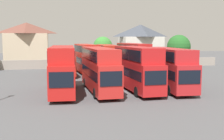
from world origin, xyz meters
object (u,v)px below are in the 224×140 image
object	(u,v)px
bus_2	(99,67)
bus_7	(107,58)
bus_4	(168,66)
house_terrace_centre	(140,43)
tree_right_of_lot	(103,46)
bus_1	(63,67)
bus_8	(133,57)
house_terrace_left	(27,44)
bus_3	(137,66)
bus_6	(86,58)
bus_5	(64,63)
tree_behind_wall	(179,47)

from	to	relation	value
bus_2	bus_7	world-z (taller)	bus_2
bus_2	bus_4	world-z (taller)	bus_2
house_terrace_centre	tree_right_of_lot	bearing A→B (deg)	-147.74
bus_1	bus_8	world-z (taller)	bus_1
house_terrace_left	bus_3	bearing A→B (deg)	-66.60
bus_6	house_terrace_centre	world-z (taller)	house_terrace_centre
bus_3	bus_4	world-z (taller)	bus_3
bus_5	tree_behind_wall	size ratio (longest dim) A/B	1.69
bus_3	bus_7	xyz separation A→B (m)	(-0.46, 16.18, -0.09)
bus_3	bus_1	bearing A→B (deg)	-94.63
bus_6	tree_behind_wall	distance (m)	21.65
bus_5	bus_8	size ratio (longest dim) A/B	0.94
bus_4	tree_behind_wall	xyz separation A→B (m)	(12.17, 23.65, 1.52)
bus_7	bus_8	bearing A→B (deg)	89.68
house_terrace_centre	bus_1	bearing A→B (deg)	-119.53
bus_1	bus_2	distance (m)	4.07
bus_2	bus_8	bearing A→B (deg)	149.82
bus_1	bus_4	bearing A→B (deg)	93.41
tree_right_of_lot	bus_6	bearing A→B (deg)	-111.64
house_terrace_centre	bus_8	bearing A→B (deg)	-110.74
bus_3	house_terrace_centre	xyz separation A→B (m)	(11.29, 35.06, 1.87)
house_terrace_left	tree_behind_wall	bearing A→B (deg)	-19.33
house_terrace_left	tree_right_of_lot	distance (m)	17.34
house_terrace_left	tree_behind_wall	size ratio (longest dim) A/B	1.43
bus_3	tree_right_of_lot	size ratio (longest dim) A/B	1.71
bus_6	tree_right_of_lot	size ratio (longest dim) A/B	1.78
bus_4	house_terrace_centre	size ratio (longest dim) A/B	1.20
bus_7	tree_behind_wall	world-z (taller)	tree_behind_wall
bus_1	tree_behind_wall	distance (m)	34.19
bus_2	bus_5	xyz separation A→B (m)	(-3.34, 15.87, -0.88)
bus_2	bus_3	size ratio (longest dim) A/B	1.05
bus_1	tree_right_of_lot	xyz separation A→B (m)	(9.35, 28.25, 1.41)
tree_right_of_lot	house_terrace_centre	bearing A→B (deg)	32.26
bus_8	tree_right_of_lot	bearing A→B (deg)	-170.03
house_terrace_left	bus_7	bearing A→B (deg)	-52.03
bus_2	tree_behind_wall	size ratio (longest dim) A/B	1.69
bus_2	bus_6	world-z (taller)	bus_6
bus_1	tree_behind_wall	world-z (taller)	tree_behind_wall
bus_2	bus_8	world-z (taller)	bus_8
bus_4	bus_8	size ratio (longest dim) A/B	0.97
bus_2	house_terrace_left	world-z (taller)	house_terrace_left
bus_1	bus_6	world-z (taller)	bus_1
bus_6	tree_right_of_lot	bearing A→B (deg)	153.84
bus_7	bus_8	world-z (taller)	bus_8
bus_3	bus_7	size ratio (longest dim) A/B	0.98
bus_3	tree_behind_wall	xyz separation A→B (m)	(16.16, 24.02, 1.41)
bus_2	bus_4	bearing A→B (deg)	89.01
bus_6	tree_right_of_lot	world-z (taller)	tree_right_of_lot
bus_8	tree_right_of_lot	world-z (taller)	tree_right_of_lot
bus_5	bus_8	world-z (taller)	bus_8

